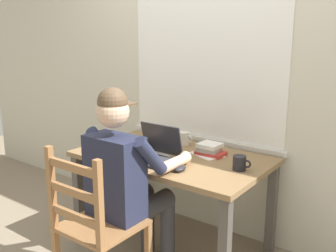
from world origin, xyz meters
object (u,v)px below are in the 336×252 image
object	(u,v)px
desk	(172,167)
coffee_mug_dark	(240,163)
computer_mouse	(180,169)
laptop	(154,151)
book_stack_main	(210,149)
wooden_chair	(95,228)
seated_person	(127,176)
landscape_photo_print	(153,138)
coffee_mug_white	(184,139)

from	to	relation	value
desk	coffee_mug_dark	distance (m)	0.54
desk	computer_mouse	xyz separation A→B (m)	(0.23, -0.24, 0.11)
laptop	coffee_mug_dark	xyz separation A→B (m)	(0.57, 0.15, -0.01)
book_stack_main	desk	bearing A→B (deg)	-142.62
book_stack_main	wooden_chair	bearing A→B (deg)	-103.10
wooden_chair	computer_mouse	xyz separation A→B (m)	(0.23, 0.51, 0.26)
seated_person	computer_mouse	world-z (taller)	seated_person
laptop	landscape_photo_print	size ratio (longest dim) A/B	2.54
wooden_chair	laptop	distance (m)	0.67
seated_person	coffee_mug_white	bearing A→B (deg)	95.79
desk	coffee_mug_white	size ratio (longest dim) A/B	11.29
coffee_mug_dark	landscape_photo_print	world-z (taller)	coffee_mug_dark
wooden_chair	computer_mouse	bearing A→B (deg)	65.34
wooden_chair	landscape_photo_print	size ratio (longest dim) A/B	7.37
laptop	landscape_photo_print	world-z (taller)	laptop
computer_mouse	landscape_photo_print	world-z (taller)	computer_mouse
wooden_chair	computer_mouse	distance (m)	0.62
laptop	landscape_photo_print	xyz separation A→B (m)	(-0.33, 0.41, -0.05)
coffee_mug_white	laptop	bearing A→B (deg)	-86.30
laptop	landscape_photo_print	distance (m)	0.53
desk	book_stack_main	world-z (taller)	book_stack_main
laptop	computer_mouse	distance (m)	0.30
laptop	seated_person	bearing A→B (deg)	-81.60
wooden_chair	coffee_mug_white	size ratio (longest dim) A/B	8.08
seated_person	coffee_mug_dark	distance (m)	0.71
computer_mouse	coffee_mug_white	world-z (taller)	coffee_mug_white
coffee_mug_dark	landscape_photo_print	distance (m)	0.94
laptop	coffee_mug_white	distance (m)	0.41
seated_person	coffee_mug_white	distance (m)	0.73
computer_mouse	landscape_photo_print	bearing A→B (deg)	140.91
laptop	book_stack_main	bearing A→B (deg)	50.01
laptop	book_stack_main	size ratio (longest dim) A/B	1.63
desk	laptop	distance (m)	0.21
coffee_mug_white	landscape_photo_print	size ratio (longest dim) A/B	0.91
seated_person	computer_mouse	distance (m)	0.33
desk	landscape_photo_print	world-z (taller)	landscape_photo_print
desk	coffee_mug_white	world-z (taller)	coffee_mug_white
coffee_mug_white	coffee_mug_dark	size ratio (longest dim) A/B	0.98
desk	wooden_chair	distance (m)	0.76
coffee_mug_white	book_stack_main	xyz separation A→B (m)	(0.29, -0.10, -0.01)
coffee_mug_white	coffee_mug_dark	bearing A→B (deg)	-23.25
book_stack_main	landscape_photo_print	size ratio (longest dim) A/B	1.56
seated_person	wooden_chair	world-z (taller)	seated_person
laptop	book_stack_main	world-z (taller)	laptop
desk	computer_mouse	size ratio (longest dim) A/B	13.39
computer_mouse	landscape_photo_print	xyz separation A→B (m)	(-0.62, 0.50, -0.02)
seated_person	laptop	bearing A→B (deg)	98.40
seated_person	desk	bearing A→B (deg)	90.03
computer_mouse	coffee_mug_dark	xyz separation A→B (m)	(0.29, 0.24, 0.03)
landscape_photo_print	computer_mouse	bearing A→B (deg)	-29.09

